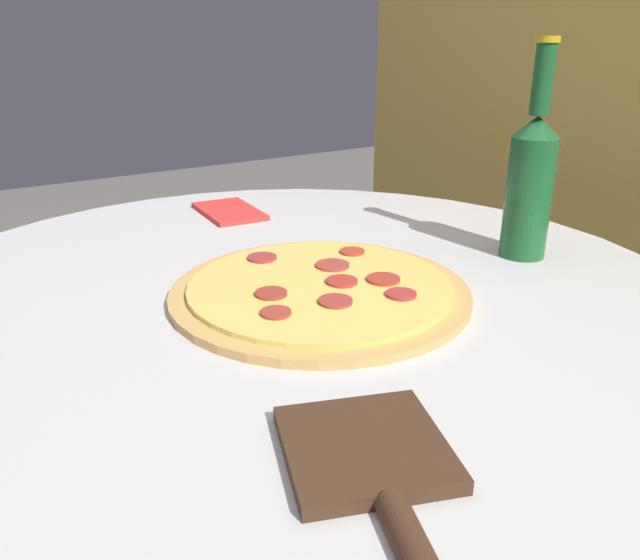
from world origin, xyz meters
TOP-DOWN VIEW (x-y plane):
  - table at (0.00, 0.00)m, footprint 1.00×1.00m
  - pizza at (0.05, 0.02)m, footprint 0.35×0.35m
  - beer_bottle at (0.08, 0.33)m, footprint 0.06×0.06m
  - pizza_paddle at (0.35, -0.13)m, footprint 0.26×0.15m
  - napkin at (-0.33, 0.08)m, footprint 0.15×0.10m

SIDE VIEW (x-z plane):
  - table at x=0.00m, z-range 0.18..0.88m
  - napkin at x=-0.33m, z-range 0.70..0.71m
  - pizza_paddle at x=0.35m, z-range 0.70..0.72m
  - pizza at x=0.05m, z-range 0.70..0.72m
  - beer_bottle at x=0.08m, z-range 0.67..0.95m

